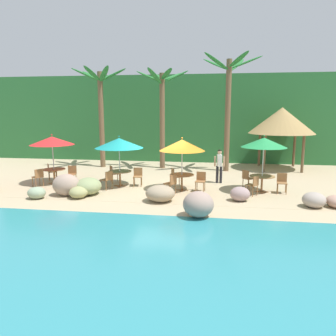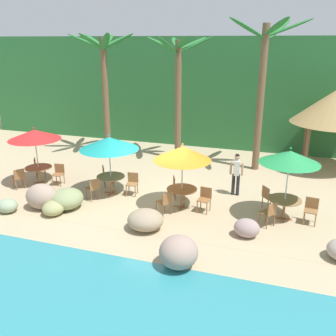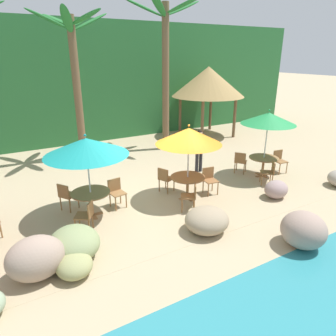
# 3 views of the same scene
# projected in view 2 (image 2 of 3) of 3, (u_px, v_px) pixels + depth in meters

# --- Properties ---
(ground_plane) EXTENTS (120.00, 120.00, 0.00)m
(ground_plane) POSITION_uv_depth(u_px,v_px,m) (157.00, 200.00, 14.17)
(ground_plane) COLOR tan
(terrace_deck) EXTENTS (18.00, 5.20, 0.01)m
(terrace_deck) POSITION_uv_depth(u_px,v_px,m) (157.00, 200.00, 14.17)
(terrace_deck) COLOR tan
(terrace_deck) RESTS_ON ground
(foliage_backdrop) EXTENTS (28.00, 2.40, 6.00)m
(foliage_backdrop) POSITION_uv_depth(u_px,v_px,m) (209.00, 91.00, 21.28)
(foliage_backdrop) COLOR #286633
(foliage_backdrop) RESTS_ON ground
(rock_seawall) EXTENTS (17.09, 3.45, 0.93)m
(rock_seawall) POSITION_uv_depth(u_px,v_px,m) (125.00, 218.00, 11.97)
(rock_seawall) COLOR #8A9664
(rock_seawall) RESTS_ON ground
(umbrella_red) EXTENTS (2.12, 2.12, 2.46)m
(umbrella_red) POSITION_uv_depth(u_px,v_px,m) (34.00, 135.00, 15.12)
(umbrella_red) COLOR silver
(umbrella_red) RESTS_ON ground
(dining_table_red) EXTENTS (1.10, 1.10, 0.74)m
(dining_table_red) POSITION_uv_depth(u_px,v_px,m) (39.00, 170.00, 15.62)
(dining_table_red) COLOR olive
(dining_table_red) RESTS_ON ground
(chair_red_seaward) EXTENTS (0.47, 0.48, 0.87)m
(chair_red_seaward) POSITION_uv_depth(u_px,v_px,m) (59.00, 173.00, 15.60)
(chair_red_seaward) COLOR olive
(chair_red_seaward) RESTS_ON ground
(chair_red_inland) EXTENTS (0.59, 0.58, 0.87)m
(chair_red_inland) POSITION_uv_depth(u_px,v_px,m) (38.00, 166.00, 16.41)
(chair_red_inland) COLOR olive
(chair_red_inland) RESTS_ON ground
(chair_red_left) EXTENTS (0.59, 0.59, 0.87)m
(chair_red_left) POSITION_uv_depth(u_px,v_px,m) (19.00, 177.00, 15.10)
(chair_red_left) COLOR olive
(chair_red_left) RESTS_ON ground
(umbrella_teal) EXTENTS (2.28, 2.28, 2.43)m
(umbrella_teal) POSITION_uv_depth(u_px,v_px,m) (109.00, 143.00, 14.12)
(umbrella_teal) COLOR silver
(umbrella_teal) RESTS_ON ground
(dining_table_teal) EXTENTS (1.10, 1.10, 0.74)m
(dining_table_teal) POSITION_uv_depth(u_px,v_px,m) (111.00, 179.00, 14.60)
(dining_table_teal) COLOR olive
(dining_table_teal) RESTS_ON ground
(chair_teal_seaward) EXTENTS (0.47, 0.48, 0.87)m
(chair_teal_seaward) POSITION_uv_depth(u_px,v_px,m) (132.00, 182.00, 14.57)
(chair_teal_seaward) COLOR olive
(chair_teal_seaward) RESTS_ON ground
(chair_teal_inland) EXTENTS (0.59, 0.59, 0.87)m
(chair_teal_inland) POSITION_uv_depth(u_px,v_px,m) (106.00, 175.00, 15.38)
(chair_teal_inland) COLOR olive
(chair_teal_inland) RESTS_ON ground
(chair_teal_left) EXTENTS (0.58, 0.58, 0.87)m
(chair_teal_left) POSITION_uv_depth(u_px,v_px,m) (93.00, 187.00, 14.03)
(chair_teal_left) COLOR olive
(chair_teal_left) RESTS_ON ground
(umbrella_orange) EXTENTS (2.05, 2.05, 2.43)m
(umbrella_orange) POSITION_uv_depth(u_px,v_px,m) (182.00, 153.00, 12.89)
(umbrella_orange) COLOR silver
(umbrella_orange) RESTS_ON ground
(dining_table_orange) EXTENTS (1.10, 1.10, 0.74)m
(dining_table_orange) POSITION_uv_depth(u_px,v_px,m) (182.00, 192.00, 13.36)
(dining_table_orange) COLOR olive
(dining_table_orange) RESTS_ON ground
(chair_orange_seaward) EXTENTS (0.47, 0.48, 0.87)m
(chair_orange_seaward) POSITION_uv_depth(u_px,v_px,m) (205.00, 198.00, 13.13)
(chair_orange_seaward) COLOR olive
(chair_orange_seaward) RESTS_ON ground
(chair_orange_inland) EXTENTS (0.56, 0.55, 0.87)m
(chair_orange_inland) POSITION_uv_depth(u_px,v_px,m) (177.00, 186.00, 14.19)
(chair_orange_inland) COLOR olive
(chair_orange_inland) RESTS_ON ground
(chair_orange_left) EXTENTS (0.59, 0.58, 0.87)m
(chair_orange_left) POSITION_uv_depth(u_px,v_px,m) (165.00, 202.00, 12.82)
(chair_orange_left) COLOR olive
(chair_orange_left) RESTS_ON ground
(umbrella_green) EXTENTS (1.97, 1.97, 2.55)m
(umbrella_green) POSITION_uv_depth(u_px,v_px,m) (290.00, 157.00, 11.97)
(umbrella_green) COLOR silver
(umbrella_green) RESTS_ON ground
(dining_table_green) EXTENTS (1.10, 1.10, 0.74)m
(dining_table_green) POSITION_uv_depth(u_px,v_px,m) (285.00, 202.00, 12.50)
(dining_table_green) COLOR olive
(dining_table_green) RESTS_ON ground
(chair_green_seaward) EXTENTS (0.46, 0.47, 0.87)m
(chair_green_seaward) POSITION_uv_depth(u_px,v_px,m) (311.00, 209.00, 12.28)
(chair_green_seaward) COLOR olive
(chair_green_seaward) RESTS_ON ground
(chair_green_inland) EXTENTS (0.59, 0.59, 0.87)m
(chair_green_inland) POSITION_uv_depth(u_px,v_px,m) (268.00, 196.00, 13.27)
(chair_green_inland) COLOR olive
(chair_green_inland) RESTS_ON ground
(chair_green_left) EXTENTS (0.59, 0.59, 0.87)m
(chair_green_left) POSITION_uv_depth(u_px,v_px,m) (269.00, 212.00, 12.01)
(chair_green_left) COLOR olive
(chair_green_left) RESTS_ON ground
(palm_tree_nearest) EXTENTS (3.34, 3.45, 6.17)m
(palm_tree_nearest) POSITION_uv_depth(u_px,v_px,m) (104.00, 72.00, 18.75)
(palm_tree_nearest) COLOR brown
(palm_tree_nearest) RESTS_ON ground
(palm_tree_second) EXTENTS (3.25, 3.10, 6.02)m
(palm_tree_second) POSITION_uv_depth(u_px,v_px,m) (179.00, 78.00, 17.81)
(palm_tree_second) COLOR brown
(palm_tree_second) RESTS_ON ground
(palm_tree_third) EXTENTS (3.55, 3.49, 6.74)m
(palm_tree_third) POSITION_uv_depth(u_px,v_px,m) (263.00, 73.00, 16.16)
(palm_tree_third) COLOR brown
(palm_tree_third) RESTS_ON ground
(waiter_in_white) EXTENTS (0.52, 0.37, 1.70)m
(waiter_in_white) POSITION_uv_depth(u_px,v_px,m) (236.00, 171.00, 14.34)
(waiter_in_white) COLOR #232328
(waiter_in_white) RESTS_ON ground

